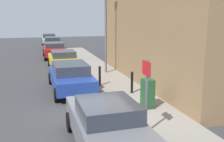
# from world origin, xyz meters

# --- Properties ---
(ground) EXTENTS (80.00, 80.00, 0.00)m
(ground) POSITION_xyz_m (0.00, 0.00, 0.00)
(ground) COLOR #38383A
(sidewalk) EXTENTS (2.30, 30.00, 0.15)m
(sidewalk) POSITION_xyz_m (2.05, 6.00, 0.07)
(sidewalk) COLOR gray
(sidewalk) RESTS_ON ground
(car_grey) EXTENTS (1.87, 4.11, 1.47)m
(car_grey) POSITION_xyz_m (-0.20, -2.48, 0.76)
(car_grey) COLOR slate
(car_grey) RESTS_ON ground
(car_blue) EXTENTS (2.04, 4.43, 1.42)m
(car_blue) POSITION_xyz_m (-0.37, 3.85, 0.75)
(car_blue) COLOR navy
(car_blue) RESTS_ON ground
(car_yellow) EXTENTS (1.96, 4.17, 1.37)m
(car_yellow) POSITION_xyz_m (-0.18, 9.30, 0.72)
(car_yellow) COLOR gold
(car_yellow) RESTS_ON ground
(car_red) EXTENTS (1.95, 4.12, 1.41)m
(car_red) POSITION_xyz_m (-0.39, 15.07, 0.75)
(car_red) COLOR maroon
(car_red) RESTS_ON ground
(car_green) EXTENTS (2.04, 4.38, 1.43)m
(car_green) POSITION_xyz_m (-0.14, 21.13, 0.75)
(car_green) COLOR #195933
(car_green) RESTS_ON ground
(car_silver) EXTENTS (1.99, 4.47, 1.42)m
(car_silver) POSITION_xyz_m (-0.22, 27.39, 0.75)
(car_silver) COLOR #B7B7BC
(car_silver) RESTS_ON ground
(utility_cabinet) EXTENTS (0.46, 0.61, 1.15)m
(utility_cabinet) POSITION_xyz_m (2.19, 0.08, 0.68)
(utility_cabinet) COLOR #1E4C28
(utility_cabinet) RESTS_ON sidewalk
(bollard_near_cabinet) EXTENTS (0.14, 0.14, 1.04)m
(bollard_near_cabinet) POSITION_xyz_m (2.29, 2.11, 0.70)
(bollard_near_cabinet) COLOR black
(bollard_near_cabinet) RESTS_ON sidewalk
(bollard_far_kerb) EXTENTS (0.14, 0.14, 1.04)m
(bollard_far_kerb) POSITION_xyz_m (1.15, 3.87, 0.70)
(bollard_far_kerb) COLOR black
(bollard_far_kerb) RESTS_ON sidewalk
(street_sign) EXTENTS (0.08, 0.60, 2.30)m
(street_sign) POSITION_xyz_m (1.17, -2.06, 1.66)
(street_sign) COLOR #59595B
(street_sign) RESTS_ON sidewalk
(lamppost) EXTENTS (0.20, 0.44, 5.72)m
(lamppost) POSITION_xyz_m (2.32, 6.99, 3.30)
(lamppost) COLOR #59595B
(lamppost) RESTS_ON sidewalk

